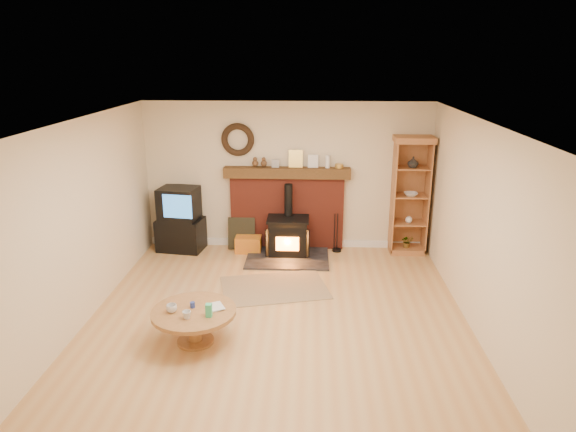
{
  "coord_description": "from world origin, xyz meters",
  "views": [
    {
      "loc": [
        0.42,
        -6.05,
        3.37
      ],
      "look_at": [
        0.09,
        1.0,
        1.12
      ],
      "focal_mm": 32.0,
      "sensor_mm": 36.0,
      "label": 1
    }
  ],
  "objects_px": {
    "curio_cabinet": "(410,196)",
    "coffee_table": "(194,316)",
    "wood_stove": "(288,238)",
    "tv_unit": "(180,220)"
  },
  "relations": [
    {
      "from": "wood_stove",
      "to": "tv_unit",
      "type": "distance_m",
      "value": 1.94
    },
    {
      "from": "coffee_table",
      "to": "curio_cabinet",
      "type": "bearing_deg",
      "value": 45.69
    },
    {
      "from": "wood_stove",
      "to": "curio_cabinet",
      "type": "distance_m",
      "value": 2.22
    },
    {
      "from": "tv_unit",
      "to": "wood_stove",
      "type": "bearing_deg",
      "value": -5.93
    },
    {
      "from": "wood_stove",
      "to": "tv_unit",
      "type": "bearing_deg",
      "value": 174.07
    },
    {
      "from": "tv_unit",
      "to": "curio_cabinet",
      "type": "xyz_separation_m",
      "value": [
        4.01,
        0.09,
        0.48
      ]
    },
    {
      "from": "tv_unit",
      "to": "curio_cabinet",
      "type": "height_order",
      "value": "curio_cabinet"
    },
    {
      "from": "wood_stove",
      "to": "coffee_table",
      "type": "bearing_deg",
      "value": -109.16
    },
    {
      "from": "tv_unit",
      "to": "curio_cabinet",
      "type": "relative_size",
      "value": 0.56
    },
    {
      "from": "curio_cabinet",
      "to": "coffee_table",
      "type": "relative_size",
      "value": 2.01
    }
  ]
}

